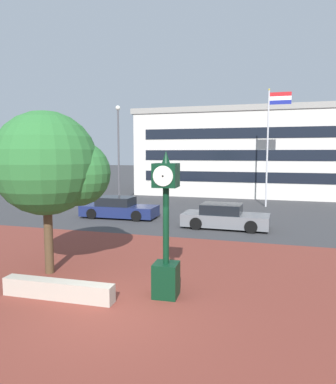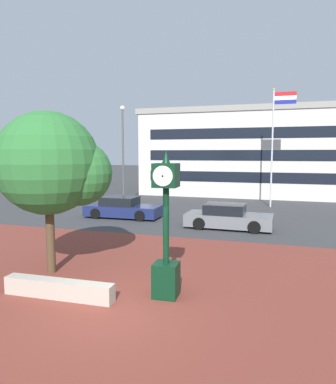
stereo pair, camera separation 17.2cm
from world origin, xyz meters
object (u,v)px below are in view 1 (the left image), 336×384
plaza_tree (53,166)px  street_lamp_post (118,145)px  car_street_near (119,208)px  street_clock (166,237)px  flagpole_primary (270,139)px  civic_building (269,152)px  car_street_mid (225,217)px

plaza_tree → street_lamp_post: size_ratio=0.70×
car_street_near → street_lamp_post: bearing=-157.0°
street_clock → plaza_tree: bearing=164.7°
street_clock → plaza_tree: 4.55m
flagpole_primary → civic_building: (-0.17, 9.49, -0.96)m
street_clock → civic_building: civic_building is taller
street_clock → car_street_mid: size_ratio=0.89×
flagpole_primary → street_lamp_post: bearing=-170.1°
car_street_mid → street_lamp_post: size_ratio=0.60×
plaza_tree → car_street_near: size_ratio=1.14×
car_street_near → car_street_mid: size_ratio=1.02×
flagpole_primary → car_street_near: bearing=-140.2°
plaza_tree → car_street_mid: size_ratio=1.17×
street_lamp_post → plaza_tree: bearing=-73.2°
plaza_tree → street_clock: bearing=-12.1°
car_street_near → flagpole_primary: bearing=128.9°
street_clock → street_lamp_post: street_lamp_post is taller
street_clock → plaza_tree: plaza_tree is taller
street_clock → flagpole_primary: 18.46m
civic_building → plaza_tree: bearing=-103.3°
street_clock → civic_building: bearing=82.2°
flagpole_primary → civic_building: bearing=91.0°
car_street_near → civic_building: (8.52, 16.73, 3.44)m
plaza_tree → civic_building: bearing=76.7°
plaza_tree → car_street_near: plaza_tree is taller
car_street_near → street_lamp_post: size_ratio=0.62×
car_street_mid → civic_building: (1.90, 17.92, 3.44)m
plaza_tree → civic_building: size_ratio=0.21×
street_clock → car_street_near: bearing=117.1°
plaza_tree → car_street_mid: (4.39, 8.71, -2.96)m
plaza_tree → street_lamp_post: 15.92m
street_clock → car_street_near: (-6.29, 10.76, -1.11)m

